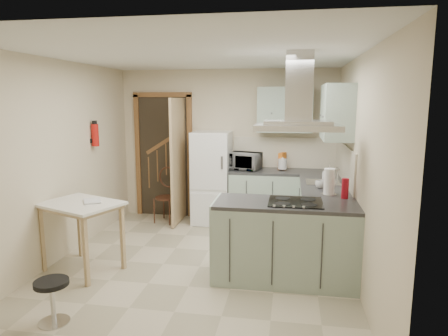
% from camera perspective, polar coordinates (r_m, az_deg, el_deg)
% --- Properties ---
extents(floor, '(4.20, 4.20, 0.00)m').
position_cam_1_polar(floor, '(5.02, -3.52, -13.87)').
color(floor, '#BCAF92').
rests_on(floor, ground).
extents(ceiling, '(4.20, 4.20, 0.00)m').
position_cam_1_polar(ceiling, '(4.62, -3.85, 15.84)').
color(ceiling, silver).
rests_on(ceiling, back_wall).
extents(back_wall, '(3.60, 0.00, 3.60)m').
position_cam_1_polar(back_wall, '(6.70, 0.43, 3.26)').
color(back_wall, beige).
rests_on(back_wall, floor).
extents(left_wall, '(0.00, 4.20, 4.20)m').
position_cam_1_polar(left_wall, '(5.36, -22.76, 0.86)').
color(left_wall, beige).
rests_on(left_wall, floor).
extents(right_wall, '(0.00, 4.20, 4.20)m').
position_cam_1_polar(right_wall, '(4.60, 18.72, -0.26)').
color(right_wall, beige).
rests_on(right_wall, floor).
extents(doorway, '(1.10, 0.12, 2.10)m').
position_cam_1_polar(doorway, '(6.96, -8.60, 1.73)').
color(doorway, brown).
rests_on(doorway, floor).
extents(fridge, '(0.60, 0.60, 1.50)m').
position_cam_1_polar(fridge, '(6.52, -1.73, -1.38)').
color(fridge, white).
rests_on(fridge, floor).
extents(counter_back, '(1.08, 0.60, 0.90)m').
position_cam_1_polar(counter_back, '(6.48, 5.78, -4.22)').
color(counter_back, '#9EB2A0').
rests_on(counter_back, floor).
extents(counter_right, '(0.60, 1.95, 0.90)m').
position_cam_1_polar(counter_right, '(5.83, 13.64, -6.04)').
color(counter_right, '#9EB2A0').
rests_on(counter_right, floor).
extents(splashback, '(1.68, 0.02, 0.50)m').
position_cam_1_polar(splashback, '(6.62, 8.65, 2.19)').
color(splashback, beige).
rests_on(splashback, counter_back).
extents(wall_cabinet_back, '(0.85, 0.35, 0.70)m').
position_cam_1_polar(wall_cabinet_back, '(6.40, 8.69, 8.23)').
color(wall_cabinet_back, '#9EB2A0').
rests_on(wall_cabinet_back, back_wall).
extents(wall_cabinet_right, '(0.35, 0.90, 0.70)m').
position_cam_1_polar(wall_cabinet_right, '(5.36, 15.79, 7.70)').
color(wall_cabinet_right, '#9EB2A0').
rests_on(wall_cabinet_right, right_wall).
extents(peninsula, '(1.55, 0.65, 0.90)m').
position_cam_1_polar(peninsula, '(4.57, 8.73, -10.31)').
color(peninsula, '#9EB2A0').
rests_on(peninsula, floor).
extents(hob, '(0.58, 0.50, 0.01)m').
position_cam_1_polar(hob, '(4.43, 10.18, -4.80)').
color(hob, black).
rests_on(hob, peninsula).
extents(extractor_hood, '(0.90, 0.55, 0.10)m').
position_cam_1_polar(extractor_hood, '(4.30, 10.50, 5.75)').
color(extractor_hood, silver).
rests_on(extractor_hood, ceiling).
extents(sink, '(0.45, 0.40, 0.01)m').
position_cam_1_polar(sink, '(5.55, 13.95, -2.00)').
color(sink, silver).
rests_on(sink, counter_right).
extents(fire_extinguisher, '(0.10, 0.10, 0.32)m').
position_cam_1_polar(fire_extinguisher, '(6.08, -17.92, 4.49)').
color(fire_extinguisher, '#B2140F').
rests_on(fire_extinguisher, left_wall).
extents(drop_leaf_table, '(1.06, 0.94, 0.83)m').
position_cam_1_polar(drop_leaf_table, '(5.06, -19.58, -9.22)').
color(drop_leaf_table, tan).
rests_on(drop_leaf_table, floor).
extents(bentwood_chair, '(0.44, 0.44, 0.82)m').
position_cam_1_polar(bentwood_chair, '(6.66, -8.25, -4.23)').
color(bentwood_chair, '#54211C').
rests_on(bentwood_chair, floor).
extents(stool, '(0.33, 0.33, 0.41)m').
position_cam_1_polar(stool, '(4.11, -23.27, -17.12)').
color(stool, black).
rests_on(stool, floor).
extents(microwave, '(0.57, 0.46, 0.27)m').
position_cam_1_polar(microwave, '(6.40, 2.94, 1.00)').
color(microwave, black).
rests_on(microwave, counter_back).
extents(kettle, '(0.18, 0.18, 0.20)m').
position_cam_1_polar(kettle, '(6.39, 8.35, 0.58)').
color(kettle, silver).
rests_on(kettle, counter_back).
extents(cereal_box, '(0.13, 0.19, 0.26)m').
position_cam_1_polar(cereal_box, '(6.52, 8.32, 1.03)').
color(cereal_box, orange).
rests_on(cereal_box, counter_back).
extents(soap_bottle, '(0.08, 0.09, 0.16)m').
position_cam_1_polar(soap_bottle, '(5.79, 14.26, -0.76)').
color(soap_bottle, '#B8B7C4').
rests_on(soap_bottle, counter_right).
extents(paper_towel, '(0.16, 0.16, 0.32)m').
position_cam_1_polar(paper_towel, '(4.85, 14.81, -1.84)').
color(paper_towel, white).
rests_on(paper_towel, counter_right).
extents(cup, '(0.15, 0.15, 0.10)m').
position_cam_1_polar(cup, '(5.20, 13.58, -2.29)').
color(cup, silver).
rests_on(cup, counter_right).
extents(red_bottle, '(0.10, 0.10, 0.23)m').
position_cam_1_polar(red_bottle, '(4.72, 16.91, -2.82)').
color(red_bottle, maroon).
rests_on(red_bottle, peninsula).
extents(book, '(0.29, 0.31, 0.11)m').
position_cam_1_polar(book, '(4.92, -19.42, -4.04)').
color(book, '#9D3447').
rests_on(book, drop_leaf_table).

